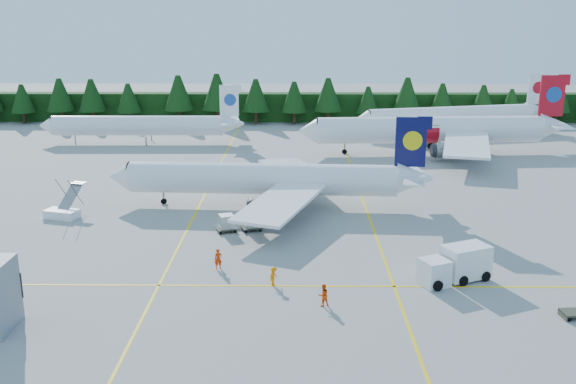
{
  "coord_description": "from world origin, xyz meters",
  "views": [
    {
      "loc": [
        -2.41,
        -56.3,
        22.21
      ],
      "look_at": [
        -3.21,
        11.32,
        3.5
      ],
      "focal_mm": 40.0,
      "sensor_mm": 36.0,
      "label": 1
    }
  ],
  "objects_px": {
    "airliner_red": "(425,130)",
    "service_truck": "(455,265)",
    "airstairs": "(63,211)",
    "airliner_navy": "(257,179)"
  },
  "relations": [
    {
      "from": "airliner_red",
      "to": "airstairs",
      "type": "xyz_separation_m",
      "value": [
        -47.78,
        -35.83,
        -3.1
      ]
    },
    {
      "from": "airliner_navy",
      "to": "airliner_red",
      "type": "distance_m",
      "value": 40.45
    },
    {
      "from": "airstairs",
      "to": "service_truck",
      "type": "xyz_separation_m",
      "value": [
        40.07,
        -17.62,
        0.78
      ]
    },
    {
      "from": "airliner_red",
      "to": "service_truck",
      "type": "distance_m",
      "value": 54.05
    },
    {
      "from": "airliner_navy",
      "to": "service_truck",
      "type": "xyz_separation_m",
      "value": [
        18.29,
        -22.47,
        -1.78
      ]
    },
    {
      "from": "airstairs",
      "to": "service_truck",
      "type": "distance_m",
      "value": 43.78
    },
    {
      "from": "airliner_red",
      "to": "airstairs",
      "type": "relative_size",
      "value": 7.85
    },
    {
      "from": "airliner_red",
      "to": "service_truck",
      "type": "relative_size",
      "value": 6.55
    },
    {
      "from": "airstairs",
      "to": "service_truck",
      "type": "relative_size",
      "value": 0.83
    },
    {
      "from": "airliner_navy",
      "to": "airstairs",
      "type": "bearing_deg",
      "value": -164.21
    }
  ]
}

